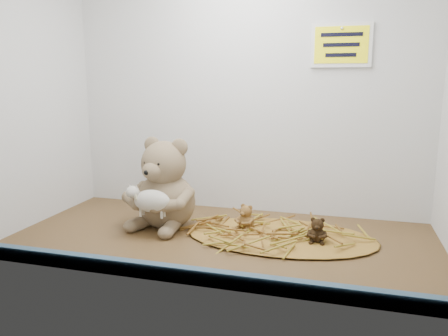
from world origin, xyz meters
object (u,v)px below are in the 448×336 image
(main_teddy, at_px, (165,183))
(mini_teddy_tan, at_px, (246,216))
(toy_lamb, at_px, (152,201))
(mini_teddy_brown, at_px, (317,229))

(main_teddy, bearing_deg, mini_teddy_tan, 15.79)
(main_teddy, distance_m, mini_teddy_tan, 0.27)
(mini_teddy_tan, bearing_deg, main_teddy, -151.22)
(toy_lamb, height_order, mini_teddy_tan, toy_lamb)
(main_teddy, relative_size, mini_teddy_tan, 3.71)
(main_teddy, relative_size, mini_teddy_brown, 3.99)
(main_teddy, bearing_deg, toy_lamb, -78.48)
(mini_teddy_tan, distance_m, mini_teddy_brown, 0.22)
(mini_teddy_tan, height_order, mini_teddy_brown, mini_teddy_tan)
(toy_lamb, height_order, mini_teddy_brown, toy_lamb)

